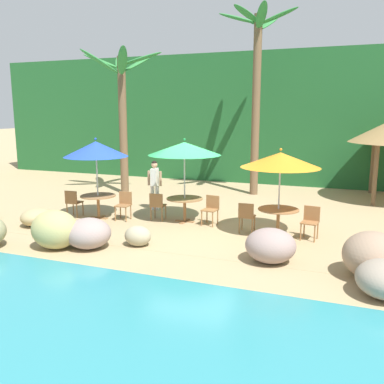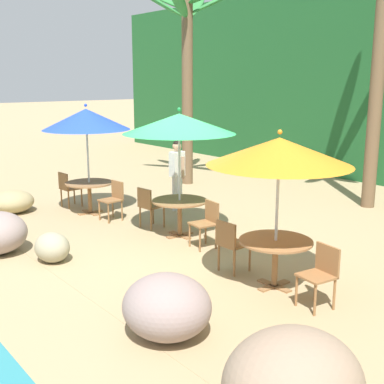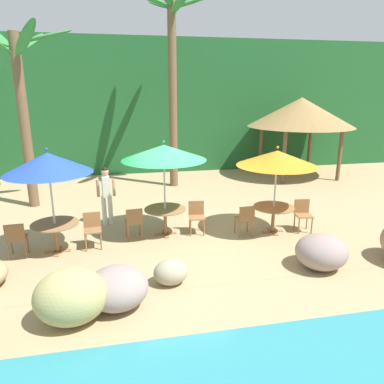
# 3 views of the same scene
# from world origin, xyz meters

# --- Properties ---
(ground_plane) EXTENTS (120.00, 120.00, 0.00)m
(ground_plane) POSITION_xyz_m (0.00, 0.00, 0.00)
(ground_plane) COLOR tan
(terrace_deck) EXTENTS (18.00, 5.20, 0.01)m
(terrace_deck) POSITION_xyz_m (0.00, 0.00, 0.00)
(terrace_deck) COLOR tan
(terrace_deck) RESTS_ON ground
(foliage_backdrop) EXTENTS (28.00, 2.40, 6.00)m
(foliage_backdrop) POSITION_xyz_m (0.00, 9.00, 3.00)
(foliage_backdrop) COLOR #1E5628
(foliage_backdrop) RESTS_ON ground
(rock_seawall) EXTENTS (15.84, 3.28, 0.96)m
(rock_seawall) POSITION_xyz_m (0.46, -2.87, 0.39)
(rock_seawall) COLOR gray
(rock_seawall) RESTS_ON ground
(umbrella_blue) EXTENTS (1.98, 1.98, 2.54)m
(umbrella_blue) POSITION_xyz_m (-3.11, -0.35, 2.19)
(umbrella_blue) COLOR silver
(umbrella_blue) RESTS_ON ground
(dining_table_blue) EXTENTS (1.10, 1.10, 0.74)m
(dining_table_blue) POSITION_xyz_m (-3.11, -0.35, 0.61)
(dining_table_blue) COLOR olive
(dining_table_blue) RESTS_ON ground
(chair_blue_seaward) EXTENTS (0.45, 0.46, 0.87)m
(chair_blue_seaward) POSITION_xyz_m (-2.27, -0.19, 0.51)
(chair_blue_seaward) COLOR olive
(chair_blue_seaward) RESTS_ON ground
(chair_blue_inland) EXTENTS (0.45, 0.46, 0.87)m
(chair_blue_inland) POSITION_xyz_m (-3.95, -0.50, 0.51)
(chair_blue_inland) COLOR olive
(chair_blue_inland) RESTS_ON ground
(umbrella_green) EXTENTS (2.19, 2.19, 2.55)m
(umbrella_green) POSITION_xyz_m (-0.40, 0.22, 2.24)
(umbrella_green) COLOR silver
(umbrella_green) RESTS_ON ground
(dining_table_green) EXTENTS (1.10, 1.10, 0.74)m
(dining_table_green) POSITION_xyz_m (-0.40, 0.22, 0.61)
(dining_table_green) COLOR olive
(dining_table_green) RESTS_ON ground
(chair_green_seaward) EXTENTS (0.47, 0.48, 0.87)m
(chair_green_seaward) POSITION_xyz_m (0.45, 0.21, 0.51)
(chair_green_seaward) COLOR olive
(chair_green_seaward) RESTS_ON ground
(chair_green_inland) EXTENTS (0.46, 0.47, 0.87)m
(chair_green_inland) POSITION_xyz_m (-1.24, 0.04, 0.51)
(chair_green_inland) COLOR olive
(chair_green_inland) RESTS_ON ground
(umbrella_orange) EXTENTS (2.11, 2.11, 2.38)m
(umbrella_orange) POSITION_xyz_m (2.50, -0.20, 2.07)
(umbrella_orange) COLOR silver
(umbrella_orange) RESTS_ON ground
(dining_table_orange) EXTENTS (1.10, 1.10, 0.74)m
(dining_table_orange) POSITION_xyz_m (2.50, -0.20, 0.61)
(dining_table_orange) COLOR olive
(dining_table_orange) RESTS_ON ground
(chair_orange_seaward) EXTENTS (0.47, 0.48, 0.87)m
(chair_orange_seaward) POSITION_xyz_m (3.36, -0.22, 0.51)
(chair_orange_seaward) COLOR olive
(chair_orange_seaward) RESTS_ON ground
(chair_orange_inland) EXTENTS (0.44, 0.44, 0.87)m
(chair_orange_inland) POSITION_xyz_m (1.66, -0.32, 0.51)
(chair_orange_inland) COLOR olive
(chair_orange_inland) RESTS_ON ground
(palm_tree_nearest) EXTENTS (3.38, 3.05, 5.68)m
(palm_tree_nearest) POSITION_xyz_m (-4.44, 3.60, 3.84)
(palm_tree_nearest) COLOR brown
(palm_tree_nearest) RESTS_ON ground
(palm_tree_second) EXTENTS (3.09, 2.97, 7.14)m
(palm_tree_second) POSITION_xyz_m (0.60, 5.28, 4.68)
(palm_tree_second) COLOR brown
(palm_tree_second) RESTS_ON ground
(waiter_in_white) EXTENTS (0.52, 0.36, 1.70)m
(waiter_in_white) POSITION_xyz_m (-1.94, 1.33, 0.99)
(waiter_in_white) COLOR white
(waiter_in_white) RESTS_ON ground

